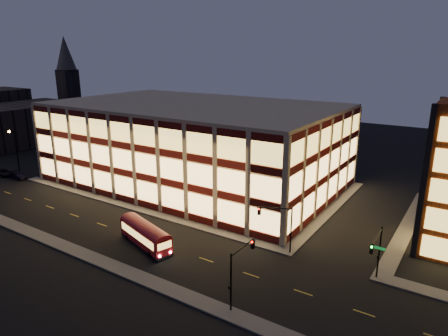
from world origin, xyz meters
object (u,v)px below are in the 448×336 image
Objects in this scene: parked_car_0 at (17,173)px; parked_car_1 at (18,175)px; parked_car_2 at (4,172)px; trolley_bus at (145,234)px.

parked_car_1 reaches higher than parked_car_0.
parked_car_0 is 0.80× the size of parked_car_2.
parked_car_1 reaches higher than parked_car_2.
parked_car_0 is 0.87× the size of parked_car_1.
trolley_bus is 44.67m from parked_car_2.
parked_car_2 reaches higher than parked_car_0.
parked_car_2 is (-4.37, -0.31, -0.06)m from parked_car_1.
trolley_bus is at bearing -103.12° from parked_car_0.
trolley_bus reaches higher than parked_car_1.
parked_car_1 is at bearing -80.44° from parked_car_2.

